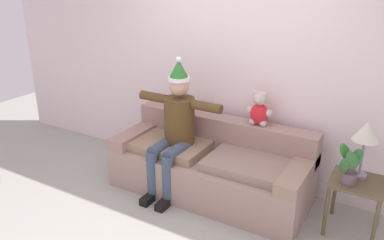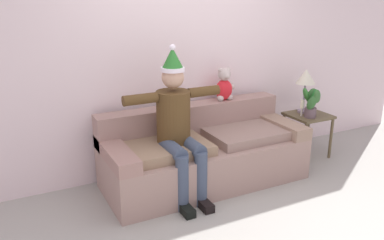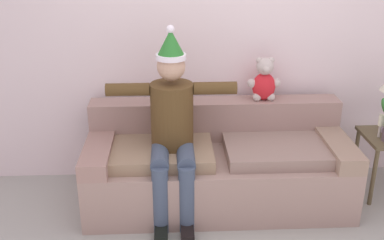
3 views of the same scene
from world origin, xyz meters
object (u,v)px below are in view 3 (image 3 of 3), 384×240
couch (217,165)px  teddy_bear (264,81)px  person_seated (172,124)px  candle_tall (381,123)px

couch → teddy_bear: 0.83m
person_seated → candle_tall: bearing=5.7°
person_seated → candle_tall: 1.77m
person_seated → teddy_bear: bearing=28.8°
couch → candle_tall: bearing=0.6°
teddy_bear → candle_tall: (0.96, -0.27, -0.30)m
person_seated → teddy_bear: person_seated is taller
teddy_bear → person_seated: bearing=-151.2°
person_seated → teddy_bear: (0.80, 0.44, 0.20)m
couch → person_seated: (-0.38, -0.16, 0.45)m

